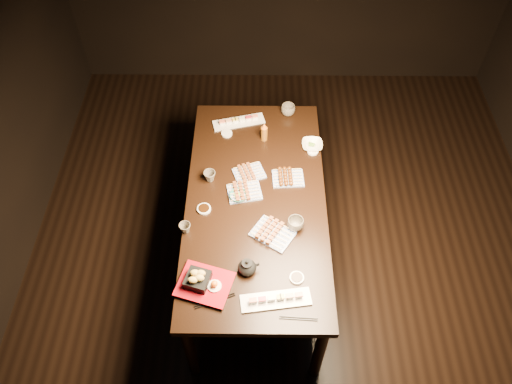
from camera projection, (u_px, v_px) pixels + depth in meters
ground at (292, 294)px, 3.62m from camera, size 5.00×5.00×0.00m
dining_table at (256, 232)px, 3.51m from camera, size 1.10×1.89×0.75m
sushi_platter_near at (276, 299)px, 2.75m from camera, size 0.40×0.16×0.05m
sushi_platter_far at (239, 120)px, 3.64m from camera, size 0.39×0.19×0.05m
yakitori_plate_center at (244, 190)px, 3.23m from camera, size 0.24×0.19×0.05m
yakitori_plate_right at (273, 232)px, 3.02m from camera, size 0.30×0.28×0.06m
yakitori_plate_left at (249, 172)px, 3.33m from camera, size 0.24×0.21×0.05m
tsukune_plate at (288, 177)px, 3.30m from camera, size 0.21×0.16×0.05m
edamame_bowl_green at (238, 196)px, 3.21m from camera, size 0.12×0.12×0.04m
edamame_bowl_cream at (312, 145)px, 3.49m from camera, size 0.15×0.15×0.04m
tempura_tray at (204, 281)px, 2.79m from camera, size 0.35×0.31×0.11m
teacup_near_left at (185, 228)px, 3.04m from camera, size 0.09×0.09×0.07m
teacup_mid_right at (295, 224)px, 3.05m from camera, size 0.11×0.11×0.08m
teacup_far_left at (210, 176)px, 3.29m from camera, size 0.09×0.09×0.07m
teacup_far_right at (288, 110)px, 3.69m from camera, size 0.13×0.13×0.08m
teapot at (247, 266)px, 2.85m from camera, size 0.15×0.15×0.11m
condiment_bottle at (264, 132)px, 3.50m from camera, size 0.06×0.06×0.15m
sauce_dish_west at (204, 209)px, 3.16m from camera, size 0.10×0.10×0.02m
sauce_dish_east at (313, 151)px, 3.47m from camera, size 0.10×0.10×0.01m
sauce_dish_se at (297, 278)px, 2.85m from camera, size 0.11×0.11×0.01m
sauce_dish_nw at (227, 133)px, 3.58m from camera, size 0.11×0.11×0.01m
chopsticks_near at (215, 301)px, 2.77m from camera, size 0.23×0.10×0.01m
chopsticks_se at (299, 318)px, 2.70m from camera, size 0.21×0.03×0.01m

